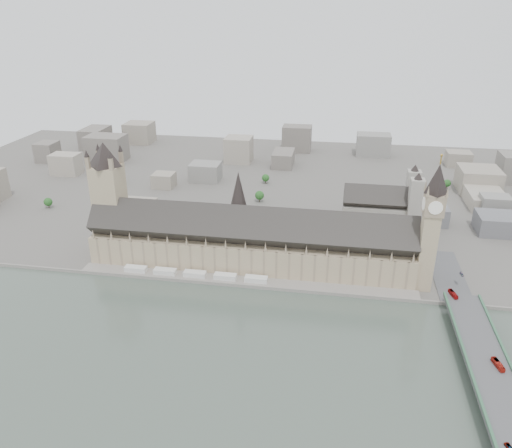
% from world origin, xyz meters
% --- Properties ---
extents(ground, '(900.00, 900.00, 0.00)m').
position_xyz_m(ground, '(0.00, 0.00, 0.00)').
color(ground, '#595651').
rests_on(ground, ground).
extents(river_thames, '(600.00, 600.00, 0.00)m').
position_xyz_m(river_thames, '(0.00, -165.00, 0.00)').
color(river_thames, '#48554C').
rests_on(river_thames, ground).
extents(embankment_wall, '(600.00, 1.50, 3.00)m').
position_xyz_m(embankment_wall, '(0.00, -15.00, 1.50)').
color(embankment_wall, gray).
rests_on(embankment_wall, ground).
extents(river_terrace, '(270.00, 15.00, 2.00)m').
position_xyz_m(river_terrace, '(0.00, -7.50, 1.00)').
color(river_terrace, gray).
rests_on(river_terrace, ground).
extents(terrace_tents, '(118.00, 7.00, 4.00)m').
position_xyz_m(terrace_tents, '(-40.00, -7.00, 4.00)').
color(terrace_tents, silver).
rests_on(terrace_tents, river_terrace).
extents(palace_of_westminster, '(265.00, 40.73, 55.44)m').
position_xyz_m(palace_of_westminster, '(0.00, 19.70, 22.71)').
color(palace_of_westminster, tan).
rests_on(palace_of_westminster, ground).
extents(elizabeth_tower, '(17.00, 17.00, 107.50)m').
position_xyz_m(elizabeth_tower, '(138.00, 8.00, 58.09)').
color(elizabeth_tower, tan).
rests_on(elizabeth_tower, ground).
extents(victoria_tower, '(30.00, 30.00, 100.00)m').
position_xyz_m(victoria_tower, '(-122.00, 26.00, 55.20)').
color(victoria_tower, tan).
rests_on(victoria_tower, ground).
extents(central_tower, '(13.00, 13.00, 48.00)m').
position_xyz_m(central_tower, '(-10.00, 26.00, 57.92)').
color(central_tower, gray).
rests_on(central_tower, ground).
extents(westminster_bridge, '(25.00, 325.00, 10.25)m').
position_xyz_m(westminster_bridge, '(162.00, -87.50, 5.12)').
color(westminster_bridge, '#474749').
rests_on(westminster_bridge, ground).
extents(bridge_parapets, '(25.00, 235.00, 1.15)m').
position_xyz_m(bridge_parapets, '(162.00, -132.00, 10.82)').
color(bridge_parapets, '#396849').
rests_on(bridge_parapets, westminster_bridge).
extents(westminster_abbey, '(68.00, 36.00, 64.00)m').
position_xyz_m(westminster_abbey, '(110.92, 95.00, 25.08)').
color(westminster_abbey, gray).
rests_on(westminster_abbey, ground).
extents(city_skyline_inland, '(720.00, 360.00, 38.00)m').
position_xyz_m(city_skyline_inland, '(0.00, 245.00, 19.00)').
color(city_skyline_inland, gray).
rests_on(city_skyline_inland, ground).
extents(park_trees, '(110.00, 30.00, 15.00)m').
position_xyz_m(park_trees, '(-10.00, 60.00, 7.50)').
color(park_trees, '#1C4C1B').
rests_on(park_trees, ground).
extents(red_bus_north, '(5.52, 11.56, 3.14)m').
position_xyz_m(red_bus_north, '(155.34, -17.59, 11.82)').
color(red_bus_north, '#AA1314').
rests_on(red_bus_north, westminster_bridge).
extents(red_bus_south, '(5.40, 12.04, 3.27)m').
position_xyz_m(red_bus_south, '(166.37, -93.44, 11.88)').
color(red_bus_south, red).
rests_on(red_bus_south, westminster_bridge).
extents(car_blue, '(2.64, 4.52, 1.44)m').
position_xyz_m(car_blue, '(155.84, -154.20, 10.97)').
color(car_blue, '#1A5BAC').
rests_on(car_blue, westminster_bridge).
extents(car_grey, '(4.23, 6.12, 1.55)m').
position_xyz_m(car_grey, '(156.00, -154.16, 11.03)').
color(car_grey, gray).
rests_on(car_grey, westminster_bridge).
extents(car_approach, '(2.93, 5.75, 1.60)m').
position_xyz_m(car_approach, '(167.83, 14.89, 11.05)').
color(car_approach, gray).
rests_on(car_approach, westminster_bridge).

